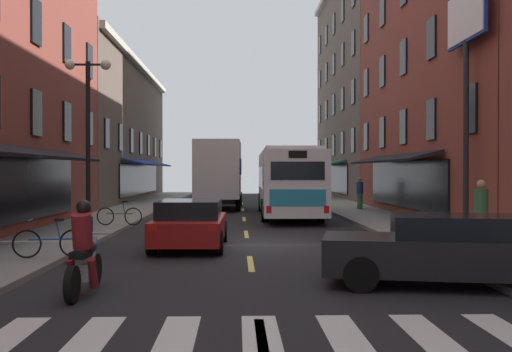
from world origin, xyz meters
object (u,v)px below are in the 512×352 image
object	(u,v)px
sedan_near	(190,224)
motorcycle_rider	(84,254)
bicycle_near	(119,216)
pedestrian_mid	(360,193)
box_truck	(219,175)
pedestrian_far	(481,212)
street_lamp_twin	(88,138)
bicycle_mid	(51,242)
transit_bus	(288,182)
sedan_far	(455,250)
billboard_sign	(466,42)
sedan_mid	(221,190)

from	to	relation	value
sedan_near	motorcycle_rider	world-z (taller)	motorcycle_rider
bicycle_near	pedestrian_mid	world-z (taller)	pedestrian_mid
box_truck	pedestrian_far	world-z (taller)	box_truck
street_lamp_twin	pedestrian_mid	bearing A→B (deg)	49.06
street_lamp_twin	bicycle_near	bearing A→B (deg)	86.16
bicycle_mid	street_lamp_twin	size ratio (longest dim) A/B	0.31
transit_bus	box_truck	bearing A→B (deg)	121.23
sedan_near	transit_bus	bearing A→B (deg)	72.08
pedestrian_mid	street_lamp_twin	world-z (taller)	street_lamp_twin
sedan_far	bicycle_mid	xyz separation A→B (m)	(-8.43, 3.05, -0.19)
billboard_sign	motorcycle_rider	distance (m)	14.34
sedan_near	pedestrian_mid	distance (m)	16.75
sedan_far	billboard_sign	bearing A→B (deg)	67.78
billboard_sign	transit_bus	bearing A→B (deg)	118.34
bicycle_mid	bicycle_near	bearing A→B (deg)	90.22
sedan_mid	street_lamp_twin	distance (m)	26.20
box_truck	bicycle_near	distance (m)	12.01
billboard_sign	transit_bus	size ratio (longest dim) A/B	0.71
motorcycle_rider	bicycle_near	bearing A→B (deg)	98.12
sedan_far	pedestrian_mid	xyz separation A→B (m)	(2.43, 20.58, 0.31)
sedan_mid	sedan_far	world-z (taller)	sedan_mid
bicycle_near	bicycle_mid	bearing A→B (deg)	-89.78
pedestrian_mid	sedan_far	bearing A→B (deg)	-20.92
bicycle_mid	pedestrian_far	distance (m)	10.93
bicycle_near	pedestrian_far	world-z (taller)	pedestrian_far
box_truck	motorcycle_rider	world-z (taller)	box_truck
sedan_near	street_lamp_twin	bearing A→B (deg)	149.30
sedan_mid	bicycle_mid	xyz separation A→B (m)	(-3.12, -30.55, -0.23)
bicycle_near	street_lamp_twin	bearing A→B (deg)	-93.84
sedan_far	street_lamp_twin	distance (m)	11.91
sedan_near	sedan_mid	distance (m)	27.84
billboard_sign	pedestrian_mid	distance (m)	13.64
motorcycle_rider	bicycle_near	xyz separation A→B (m)	(-1.71, 11.97, -0.21)
sedan_mid	pedestrian_mid	world-z (taller)	pedestrian_mid
transit_bus	sedan_near	distance (m)	12.10
sedan_near	bicycle_mid	xyz separation A→B (m)	(-3.04, -2.72, -0.19)
transit_bus	bicycle_mid	xyz separation A→B (m)	(-6.75, -14.19, -1.15)
transit_bus	box_truck	xyz separation A→B (m)	(-3.41, 5.62, 0.30)
bicycle_near	bicycle_mid	xyz separation A→B (m)	(0.03, -8.38, 0.00)
billboard_sign	sedan_far	size ratio (longest dim) A/B	1.57
sedan_mid	billboard_sign	bearing A→B (deg)	-71.42
transit_bus	pedestrian_mid	xyz separation A→B (m)	(4.11, 3.33, -0.66)
transit_bus	motorcycle_rider	bearing A→B (deg)	-105.91
transit_bus	bicycle_mid	size ratio (longest dim) A/B	6.57
transit_bus	bicycle_near	distance (m)	9.01
motorcycle_rider	transit_bus	bearing A→B (deg)	74.09
billboard_sign	street_lamp_twin	bearing A→B (deg)	-178.55
sedan_near	sedan_far	xyz separation A→B (m)	(5.39, -5.77, 0.00)
pedestrian_far	billboard_sign	bearing A→B (deg)	-117.12
sedan_mid	sedan_far	size ratio (longest dim) A/B	0.89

